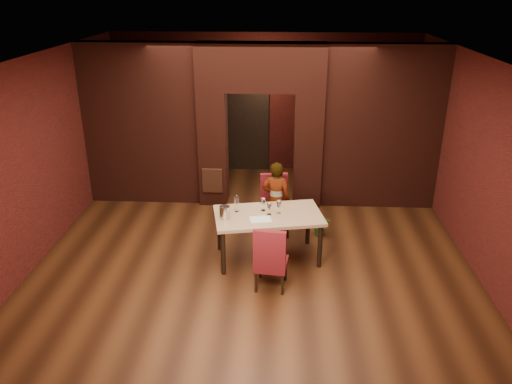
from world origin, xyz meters
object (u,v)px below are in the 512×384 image
(wine_bucket, at_px, (225,212))
(wine_glass_c, at_px, (279,207))
(water_bottle, at_px, (237,203))
(dining_table, at_px, (268,236))
(wine_glass_b, at_px, (269,209))
(person_seated, at_px, (276,199))
(wine_glass_a, at_px, (263,205))
(chair_far, at_px, (275,206))
(chair_near, at_px, (271,256))
(potted_plant, at_px, (321,225))

(wine_bucket, bearing_deg, wine_glass_c, 15.25)
(wine_glass_c, distance_m, water_bottle, 0.68)
(dining_table, height_order, wine_glass_b, wine_glass_b)
(person_seated, relative_size, water_bottle, 4.81)
(dining_table, distance_m, wine_glass_a, 0.53)
(chair_far, height_order, chair_near, chair_far)
(wine_glass_b, xyz_separation_m, water_bottle, (-0.53, 0.09, 0.04))
(water_bottle, relative_size, potted_plant, 0.77)
(dining_table, xyz_separation_m, chair_near, (0.07, -0.83, 0.11))
(wine_bucket, xyz_separation_m, water_bottle, (0.16, 0.26, 0.04))
(potted_plant, bearing_deg, chair_near, -116.64)
(wine_bucket, bearing_deg, potted_plant, 33.27)
(person_seated, xyz_separation_m, water_bottle, (-0.62, -0.76, 0.25))
(dining_table, relative_size, chair_near, 1.66)
(chair_far, distance_m, person_seated, 0.16)
(person_seated, distance_m, wine_bucket, 1.30)
(chair_far, xyz_separation_m, wine_glass_a, (-0.18, -0.74, 0.36))
(wine_glass_b, relative_size, wine_bucket, 0.98)
(wine_glass_b, bearing_deg, person_seated, 83.55)
(person_seated, bearing_deg, dining_table, 90.40)
(water_bottle, xyz_separation_m, potted_plant, (1.44, 0.79, -0.76))
(chair_far, relative_size, wine_glass_c, 5.08)
(wine_glass_a, xyz_separation_m, water_bottle, (-0.43, -0.06, 0.04))
(person_seated, height_order, wine_glass_b, person_seated)
(wine_glass_c, height_order, potted_plant, wine_glass_c)
(chair_far, relative_size, wine_glass_b, 5.42)
(chair_far, distance_m, wine_bucket, 1.36)
(wine_glass_a, height_order, potted_plant, wine_glass_a)
(chair_near, height_order, water_bottle, water_bottle)
(water_bottle, height_order, potted_plant, water_bottle)
(person_seated, relative_size, wine_glass_a, 6.64)
(chair_far, bearing_deg, wine_glass_a, -111.39)
(chair_far, distance_m, potted_plant, 0.90)
(dining_table, bearing_deg, wine_glass_a, 111.05)
(dining_table, relative_size, wine_bucket, 8.40)
(chair_far, height_order, wine_bucket, chair_far)
(dining_table, relative_size, wine_glass_c, 8.00)
(dining_table, bearing_deg, chair_far, 72.62)
(chair_near, height_order, wine_glass_b, chair_near)
(chair_far, bearing_deg, person_seated, -82.39)
(dining_table, bearing_deg, wine_bucket, -176.15)
(chair_near, xyz_separation_m, wine_glass_b, (-0.06, 0.82, 0.38))
(person_seated, xyz_separation_m, wine_glass_c, (0.06, -0.78, 0.21))
(chair_far, height_order, wine_glass_a, chair_far)
(chair_far, xyz_separation_m, person_seated, (0.01, -0.05, 0.15))
(water_bottle, bearing_deg, wine_glass_c, -2.42)
(wine_glass_b, bearing_deg, chair_far, 84.76)
(chair_far, relative_size, person_seated, 0.78)
(wine_glass_b, distance_m, wine_glass_c, 0.16)
(dining_table, distance_m, wine_glass_b, 0.50)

